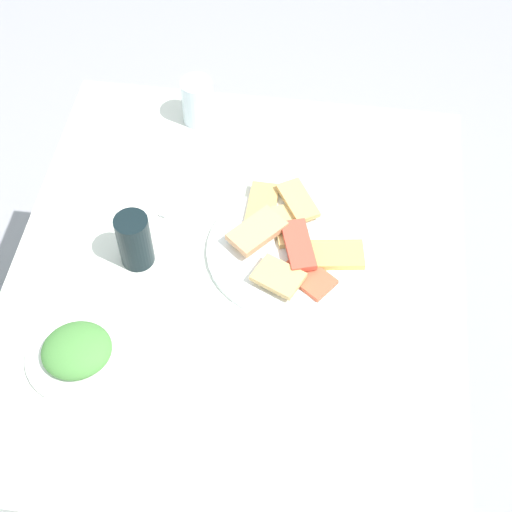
% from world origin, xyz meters
% --- Properties ---
extents(ground_plane, '(6.00, 6.00, 0.00)m').
position_xyz_m(ground_plane, '(0.00, 0.00, 0.00)').
color(ground_plane, '#A3A1A9').
extents(dining_table, '(1.01, 0.89, 0.75)m').
position_xyz_m(dining_table, '(0.00, 0.00, 0.66)').
color(dining_table, white).
rests_on(dining_table, ground_plane).
extents(pide_platter, '(0.33, 0.32, 0.05)m').
position_xyz_m(pide_platter, '(0.07, -0.09, 0.77)').
color(pide_platter, white).
rests_on(pide_platter, dining_table).
extents(salad_plate_greens, '(0.19, 0.19, 0.05)m').
position_xyz_m(salad_plate_greens, '(-0.22, 0.26, 0.77)').
color(salad_plate_greens, white).
rests_on(salad_plate_greens, dining_table).
extents(soda_can, '(0.08, 0.08, 0.12)m').
position_xyz_m(soda_can, '(0.01, 0.20, 0.81)').
color(soda_can, black).
rests_on(soda_can, dining_table).
extents(drinking_glass, '(0.07, 0.07, 0.11)m').
position_xyz_m(drinking_glass, '(0.41, 0.15, 0.81)').
color(drinking_glass, silver).
rests_on(drinking_glass, dining_table).
extents(paper_napkin, '(0.15, 0.15, 0.00)m').
position_xyz_m(paper_napkin, '(0.21, 0.16, 0.75)').
color(paper_napkin, white).
rests_on(paper_napkin, dining_table).
extents(fork, '(0.19, 0.07, 0.00)m').
position_xyz_m(fork, '(0.21, 0.15, 0.76)').
color(fork, silver).
rests_on(fork, paper_napkin).
extents(spoon, '(0.19, 0.06, 0.00)m').
position_xyz_m(spoon, '(0.21, 0.18, 0.76)').
color(spoon, silver).
rests_on(spoon, paper_napkin).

